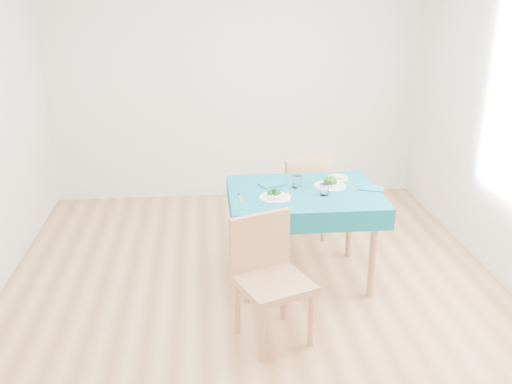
{
  "coord_description": "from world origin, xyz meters",
  "views": [
    {
      "loc": [
        -0.38,
        -3.89,
        2.29
      ],
      "look_at": [
        0.0,
        0.0,
        0.85
      ],
      "focal_mm": 40.0,
      "sensor_mm": 36.0,
      "label": 1
    }
  ],
  "objects": [
    {
      "name": "room_shell",
      "position": [
        0.0,
        0.0,
        1.35
      ],
      "size": [
        4.02,
        4.52,
        2.73
      ],
      "color": "#97663F",
      "rests_on": "ground"
    },
    {
      "name": "bread_slice",
      "position": [
        0.73,
        0.51,
        0.77
      ],
      "size": [
        0.12,
        0.12,
        0.02
      ],
      "primitive_type": "cube",
      "rotation": [
        0.0,
        0.0,
        -0.26
      ],
      "color": "beige",
      "rests_on": "side_plate"
    },
    {
      "name": "chair_near",
      "position": [
        0.06,
        -0.6,
        0.55
      ],
      "size": [
        0.59,
        0.61,
        1.11
      ],
      "primitive_type": "cube",
      "rotation": [
        0.0,
        0.0,
        0.38
      ],
      "color": "#A2714C",
      "rests_on": "ground"
    },
    {
      "name": "napkin_near",
      "position": [
        0.17,
        0.4,
        0.76
      ],
      "size": [
        0.24,
        0.21,
        0.01
      ],
      "primitive_type": "cube",
      "rotation": [
        0.0,
        0.0,
        0.43
      ],
      "color": "#0D5E71",
      "rests_on": "table"
    },
    {
      "name": "knife_near",
      "position": [
        0.27,
        0.14,
        0.76
      ],
      "size": [
        0.03,
        0.2,
        0.0
      ],
      "primitive_type": "cube",
      "rotation": [
        0.0,
        0.0,
        0.08
      ],
      "color": "silver",
      "rests_on": "table"
    },
    {
      "name": "napkin_far",
      "position": [
        0.94,
        0.23,
        0.76
      ],
      "size": [
        0.22,
        0.19,
        0.01
      ],
      "primitive_type": "cube",
      "rotation": [
        0.0,
        0.0,
        -0.41
      ],
      "color": "#0D5E71",
      "rests_on": "table"
    },
    {
      "name": "side_plate",
      "position": [
        0.73,
        0.51,
        0.76
      ],
      "size": [
        0.19,
        0.19,
        0.01
      ],
      "primitive_type": "cylinder",
      "color": "#BFD96A",
      "rests_on": "table"
    },
    {
      "name": "fork_far",
      "position": [
        0.38,
        0.33,
        0.76
      ],
      "size": [
        0.06,
        0.17,
        0.0
      ],
      "primitive_type": "cube",
      "rotation": [
        0.0,
        0.0,
        -0.24
      ],
      "color": "silver",
      "rests_on": "table"
    },
    {
      "name": "knife_far",
      "position": [
        0.81,
        0.29,
        0.76
      ],
      "size": [
        0.07,
        0.19,
        0.0
      ],
      "primitive_type": "cube",
      "rotation": [
        0.0,
        0.0,
        -0.31
      ],
      "color": "silver",
      "rests_on": "table"
    },
    {
      "name": "bowl_near",
      "position": [
        0.15,
        0.1,
        0.79
      ],
      "size": [
        0.24,
        0.24,
        0.07
      ],
      "primitive_type": null,
      "color": "white",
      "rests_on": "table"
    },
    {
      "name": "tumbler_center",
      "position": [
        0.36,
        0.32,
        0.81
      ],
      "size": [
        0.08,
        0.08,
        0.1
      ],
      "primitive_type": "cylinder",
      "color": "white",
      "rests_on": "table"
    },
    {
      "name": "chair_far",
      "position": [
        0.47,
        1.02,
        0.58
      ],
      "size": [
        0.61,
        0.63,
        1.15
      ],
      "primitive_type": "cube",
      "rotation": [
        0.0,
        0.0,
        3.5
      ],
      "color": "#A2714C",
      "rests_on": "ground"
    },
    {
      "name": "bowl_far",
      "position": [
        0.63,
        0.32,
        0.8
      ],
      "size": [
        0.25,
        0.25,
        0.08
      ],
      "primitive_type": null,
      "color": "white",
      "rests_on": "table"
    },
    {
      "name": "table",
      "position": [
        0.4,
        0.23,
        0.38
      ],
      "size": [
        1.16,
        0.89,
        0.76
      ],
      "primitive_type": "cube",
      "color": "#095367",
      "rests_on": "ground"
    },
    {
      "name": "fork_near",
      "position": [
        -0.11,
        0.12,
        0.76
      ],
      "size": [
        0.04,
        0.19,
        0.0
      ],
      "primitive_type": "cube",
      "rotation": [
        0.0,
        0.0,
        0.09
      ],
      "color": "silver",
      "rests_on": "table"
    },
    {
      "name": "tumbler_side",
      "position": [
        0.54,
        0.13,
        0.8
      ],
      "size": [
        0.07,
        0.07,
        0.09
      ],
      "primitive_type": "cylinder",
      "color": "white",
      "rests_on": "table"
    }
  ]
}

